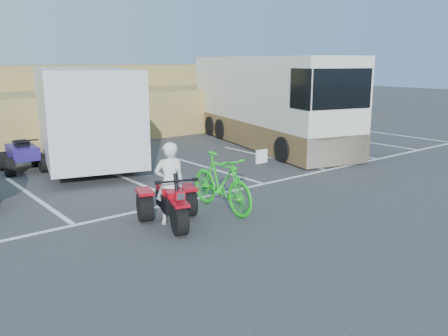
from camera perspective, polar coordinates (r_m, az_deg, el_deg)
ground at (r=9.74m, az=2.95°, el=-7.27°), size 100.00×100.00×0.00m
parking_stripes at (r=13.35m, az=-5.87°, el=-1.73°), size 28.00×5.16×0.01m
grass_embankment at (r=23.20m, az=-23.46°, el=7.03°), size 40.00×8.50×3.10m
red_trike_atv at (r=9.96m, az=-6.20°, el=-6.87°), size 1.72×1.99×1.09m
rider at (r=9.85m, az=-6.53°, el=-1.84°), size 0.73×0.59×1.73m
green_dirt_bike at (r=10.68m, az=-0.31°, el=-1.75°), size 0.71×2.21×1.31m
cargo_trailer at (r=16.18m, az=-16.50°, el=6.38°), size 4.30×7.09×3.09m
rv_motorhome at (r=19.29m, az=5.15°, el=7.28°), size 4.79×9.86×3.44m
quad_atv_blue at (r=15.94m, az=-22.91°, el=-0.31°), size 1.35×1.72×1.06m
quad_atv_green at (r=15.74m, az=-14.56°, el=0.15°), size 1.23×1.51×0.89m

